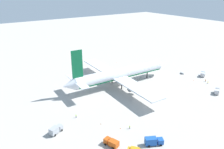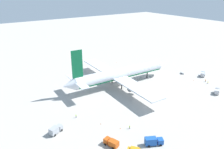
% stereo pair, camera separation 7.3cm
% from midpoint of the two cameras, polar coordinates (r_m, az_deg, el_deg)
% --- Properties ---
extents(ground_plane, '(600.00, 600.00, 0.00)m').
position_cam_midpoint_polar(ground_plane, '(134.40, 2.26, -2.60)').
color(ground_plane, '#ADA8A0').
extents(airliner, '(71.35, 72.33, 25.54)m').
position_cam_midpoint_polar(airliner, '(130.92, 1.85, 0.13)').
color(airliner, silver).
rests_on(airliner, ground).
extents(service_truck_0, '(7.23, 5.28, 3.20)m').
position_cam_midpoint_polar(service_truck_0, '(87.44, 10.58, -16.54)').
color(service_truck_0, '#194CA5').
rests_on(service_truck_0, ground).
extents(service_truck_1, '(5.23, 4.06, 2.85)m').
position_cam_midpoint_polar(service_truck_1, '(135.61, 25.43, -3.89)').
color(service_truck_1, '#999EA5').
rests_on(service_truck_1, ground).
extents(service_truck_2, '(5.54, 4.51, 2.82)m').
position_cam_midpoint_polar(service_truck_2, '(157.69, 22.35, 0.07)').
color(service_truck_2, '#194CA5').
rests_on(service_truck_2, ground).
extents(service_truck_3, '(6.41, 4.61, 3.06)m').
position_cam_midpoint_polar(service_truck_3, '(94.62, -14.37, -13.63)').
color(service_truck_3, '#999EA5').
rests_on(service_truck_3, ground).
extents(service_truck_4, '(4.18, 6.25, 2.59)m').
position_cam_midpoint_polar(service_truck_4, '(85.82, -0.15, -17.14)').
color(service_truck_4, '#BF4C14').
rests_on(service_truck_4, ground).
extents(baggage_cart_0, '(2.81, 3.41, 1.27)m').
position_cam_midpoint_polar(baggage_cart_0, '(158.10, 17.65, 0.44)').
color(baggage_cart_0, gray).
rests_on(baggage_cart_0, ground).
extents(ground_worker_0, '(0.55, 0.55, 1.75)m').
position_cam_midpoint_polar(ground_worker_0, '(149.63, 22.98, -1.43)').
color(ground_worker_0, black).
rests_on(ground_worker_0, ground).
extents(ground_worker_1, '(0.44, 0.44, 1.62)m').
position_cam_midpoint_polar(ground_worker_1, '(147.32, 23.50, -1.90)').
color(ground_worker_1, '#3F3F47').
rests_on(ground_worker_1, ground).
extents(ground_worker_2, '(0.46, 0.46, 1.68)m').
position_cam_midpoint_polar(ground_worker_2, '(102.97, -9.28, -10.54)').
color(ground_worker_2, navy).
rests_on(ground_worker_2, ground).
extents(ground_worker_3, '(0.52, 0.52, 1.63)m').
position_cam_midpoint_polar(ground_worker_3, '(95.01, 4.58, -13.36)').
color(ground_worker_3, '#3F3F47').
rests_on(ground_worker_3, ground).
extents(traffic_cone_0, '(0.36, 0.36, 0.55)m').
position_cam_midpoint_polar(traffic_cone_0, '(173.50, 1.21, 3.22)').
color(traffic_cone_0, orange).
rests_on(traffic_cone_0, ground).
extents(traffic_cone_1, '(0.36, 0.36, 0.55)m').
position_cam_midpoint_polar(traffic_cone_1, '(169.59, -3.48, 2.74)').
color(traffic_cone_1, orange).
rests_on(traffic_cone_1, ground).
extents(traffic_cone_2, '(0.36, 0.36, 0.55)m').
position_cam_midpoint_polar(traffic_cone_2, '(95.01, 2.17, -13.70)').
color(traffic_cone_2, orange).
rests_on(traffic_cone_2, ground).
extents(traffic_cone_3, '(0.36, 0.36, 0.55)m').
position_cam_midpoint_polar(traffic_cone_3, '(97.76, -2.92, -12.58)').
color(traffic_cone_3, orange).
rests_on(traffic_cone_3, ground).
extents(traffic_cone_4, '(0.36, 0.36, 0.55)m').
position_cam_midpoint_polar(traffic_cone_4, '(148.24, 20.29, -1.50)').
color(traffic_cone_4, orange).
rests_on(traffic_cone_4, ground).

